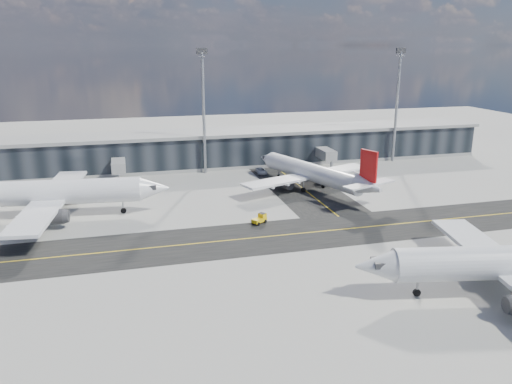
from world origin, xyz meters
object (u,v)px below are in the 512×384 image
airliner_redtail (313,173)px  baggage_tug (260,219)px  service_van (261,171)px  airliner_af (40,193)px

airliner_redtail → baggage_tug: size_ratio=12.30×
baggage_tug → service_van: baggage_tug is taller
airliner_af → service_van: size_ratio=9.64×
baggage_tug → airliner_af: bearing=-144.0°
airliner_af → service_van: 50.58m
airliner_af → baggage_tug: 39.18m
airliner_redtail → baggage_tug: airliner_redtail is taller
service_van → airliner_redtail: bearing=-62.6°
baggage_tug → airliner_redtail: bearing=102.5°
airliner_af → airliner_redtail: airliner_af is taller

